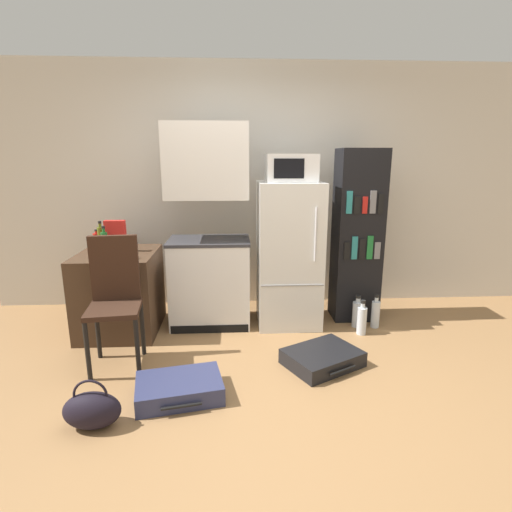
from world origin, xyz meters
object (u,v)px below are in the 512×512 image
object	(u,v)px
bookshelf	(357,236)
bottle_green_tall	(105,243)
refrigerator	(289,255)
water_bottle_front	(357,313)
bottle_clear_short	(121,238)
chair	(115,291)
kitchen_hutch	(209,236)
handbag	(92,410)
microwave	(291,168)
suitcase_large_flat	(322,358)
suitcase_small_flat	(179,388)
side_table	(120,292)
cereal_box	(116,236)
water_bottle_back	(362,320)
bowl	(108,257)
water_bottle_middle	(375,313)
bottle_ketchup_red	(98,240)
bottle_olive_oil	(101,237)
bottle_milk_white	(122,250)

from	to	relation	value
bookshelf	bottle_green_tall	size ratio (longest dim) A/B	6.52
refrigerator	water_bottle_front	size ratio (longest dim) A/B	4.34
water_bottle_front	bottle_clear_short	bearing A→B (deg)	170.66
chair	water_bottle_front	bearing A→B (deg)	8.41
kitchen_hutch	handbag	distance (m)	1.92
microwave	suitcase_large_flat	distance (m)	1.76
suitcase_small_flat	side_table	bearing A→B (deg)	109.71
side_table	handbag	bearing A→B (deg)	-81.95
bottle_clear_short	suitcase_large_flat	xyz separation A→B (m)	(1.87, -1.14, -0.80)
microwave	cereal_box	world-z (taller)	microwave
kitchen_hutch	bookshelf	distance (m)	1.51
bookshelf	water_bottle_back	xyz separation A→B (m)	(-0.04, -0.44, -0.73)
side_table	suitcase_large_flat	world-z (taller)	side_table
bowl	water_bottle_back	bearing A→B (deg)	0.30
kitchen_hutch	water_bottle_front	world-z (taller)	kitchen_hutch
side_table	chair	world-z (taller)	chair
side_table	bottle_green_tall	size ratio (longest dim) A/B	2.92
water_bottle_middle	bottle_green_tall	bearing A→B (deg)	179.87
side_table	water_bottle_back	world-z (taller)	side_table
bottle_green_tall	water_bottle_middle	world-z (taller)	bottle_green_tall
side_table	suitcase_large_flat	bearing A→B (deg)	-23.68
bottle_clear_short	handbag	size ratio (longest dim) A/B	0.50
suitcase_small_flat	water_bottle_middle	bearing A→B (deg)	20.55
side_table	bookshelf	bearing A→B (deg)	5.12
bottle_ketchup_red	chair	bearing A→B (deg)	-65.83
bottle_olive_oil	bottle_clear_short	world-z (taller)	bottle_olive_oil
suitcase_small_flat	bottle_clear_short	bearing A→B (deg)	105.13
bottle_ketchup_red	cereal_box	world-z (taller)	cereal_box
bookshelf	suitcase_large_flat	size ratio (longest dim) A/B	2.45
bottle_green_tall	water_bottle_front	bearing A→B (deg)	0.45
handbag	side_table	bearing A→B (deg)	98.05
water_bottle_back	side_table	bearing A→B (deg)	174.34
bottle_clear_short	water_bottle_middle	world-z (taller)	bottle_clear_short
microwave	bottle_green_tall	bearing A→B (deg)	-174.17
bottle_ketchup_red	bottle_green_tall	world-z (taller)	bottle_green_tall
bookshelf	water_bottle_front	size ratio (longest dim) A/B	5.30
microwave	water_bottle_front	world-z (taller)	microwave
kitchen_hutch	bottle_olive_oil	distance (m)	1.06
chair	suitcase_small_flat	size ratio (longest dim) A/B	1.60
bottle_milk_white	water_bottle_front	world-z (taller)	bottle_milk_white
bottle_milk_white	water_bottle_back	xyz separation A→B (m)	(2.21, 0.01, -0.72)
side_table	bottle_milk_white	distance (m)	0.54
handbag	bottle_milk_white	bearing A→B (deg)	94.08
water_bottle_front	kitchen_hutch	bearing A→B (deg)	172.89
cereal_box	bottle_green_tall	bearing A→B (deg)	-117.27
chair	handbag	world-z (taller)	chair
bottle_clear_short	bowl	distance (m)	0.58
bookshelf	suitcase_large_flat	world-z (taller)	bookshelf
bottle_clear_short	bottle_milk_white	bearing A→B (deg)	-74.10
bottle_milk_white	water_bottle_middle	world-z (taller)	bottle_milk_white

